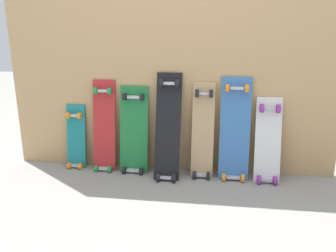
# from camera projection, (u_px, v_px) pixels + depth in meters

# --- Properties ---
(ground_plane) EXTENTS (12.00, 12.00, 0.00)m
(ground_plane) POSITION_uv_depth(u_px,v_px,m) (169.00, 171.00, 2.96)
(ground_plane) COLOR gray
(plywood_wall_panel) EXTENTS (2.72, 0.04, 1.53)m
(plywood_wall_panel) POSITION_uv_depth(u_px,v_px,m) (170.00, 81.00, 2.81)
(plywood_wall_panel) COLOR tan
(plywood_wall_panel) RESTS_ON ground
(skateboard_teal) EXTENTS (0.16, 0.15, 0.62)m
(skateboard_teal) POSITION_uv_depth(u_px,v_px,m) (76.00, 140.00, 2.99)
(skateboard_teal) COLOR #197A7F
(skateboard_teal) RESTS_ON ground
(skateboard_red) EXTENTS (0.19, 0.18, 0.84)m
(skateboard_red) POSITION_uv_depth(u_px,v_px,m) (104.00, 130.00, 2.91)
(skateboard_red) COLOR #B22626
(skateboard_red) RESTS_ON ground
(skateboard_green) EXTENTS (0.24, 0.19, 0.79)m
(skateboard_green) POSITION_uv_depth(u_px,v_px,m) (134.00, 134.00, 2.88)
(skateboard_green) COLOR #1E7238
(skateboard_green) RESTS_ON ground
(skateboard_black) EXTENTS (0.20, 0.31, 0.90)m
(skateboard_black) POSITION_uv_depth(u_px,v_px,m) (168.00, 131.00, 2.77)
(skateboard_black) COLOR black
(skateboard_black) RESTS_ON ground
(skateboard_natural) EXTENTS (0.18, 0.22, 0.83)m
(skateboard_natural) POSITION_uv_depth(u_px,v_px,m) (203.00, 134.00, 2.79)
(skateboard_natural) COLOR tan
(skateboard_natural) RESTS_ON ground
(skateboard_blue) EXTENTS (0.24, 0.23, 0.88)m
(skateboard_blue) POSITION_uv_depth(u_px,v_px,m) (235.00, 133.00, 2.74)
(skateboard_blue) COLOR #386BAD
(skateboard_blue) RESTS_ON ground
(skateboard_white) EXTENTS (0.20, 0.24, 0.72)m
(skateboard_white) POSITION_uv_depth(u_px,v_px,m) (268.00, 144.00, 2.72)
(skateboard_white) COLOR silver
(skateboard_white) RESTS_ON ground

